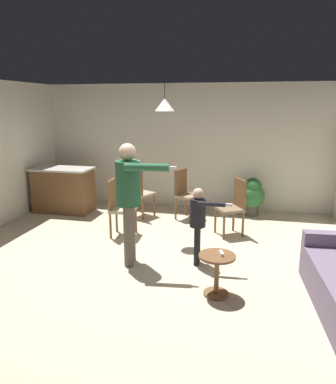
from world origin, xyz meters
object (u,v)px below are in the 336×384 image
Objects in this scene: dining_chair_near_wall at (185,192)px; side_table_by_couch at (217,270)px; spare_remote_on_table at (222,253)px; person_adult at (129,191)px; kitchen_counter at (63,190)px; potted_plant_corner at (252,195)px; dining_chair_centre_back at (233,205)px; person_child at (198,218)px; dining_chair_spare at (139,191)px; dining_chair_by_counter at (119,206)px.

side_table_by_couch is at bearing 42.38° from dining_chair_near_wall.
spare_remote_on_table is at bearing 20.58° from side_table_by_couch.
side_table_by_couch is at bearing 57.25° from person_adult.
spare_remote_on_table is (3.59, -2.83, 0.06)m from kitchen_counter.
dining_chair_near_wall reaches higher than potted_plant_corner.
person_adult reaches higher than dining_chair_centre_back.
dining_chair_near_wall is at bearing 108.02° from spare_remote_on_table.
dining_chair_centre_back is at bearing -104.28° from potted_plant_corner.
kitchen_counter reaches higher than potted_plant_corner.
person_adult is at bearing -121.12° from potted_plant_corner.
dining_chair_near_wall is 1.27× the size of potted_plant_corner.
kitchen_counter is 0.72× the size of person_adult.
side_table_by_couch is at bearing 19.42° from person_child.
dining_chair_spare is (-0.93, -0.10, 0.00)m from dining_chair_near_wall.
dining_chair_by_counter and dining_chair_near_wall have the same top height.
dining_chair_by_counter is at bearing -158.62° from person_adult.
person_adult is 2.21× the size of potted_plant_corner.
dining_chair_by_counter is at bearing 138.51° from spare_remote_on_table.
side_table_by_couch is at bearing -159.42° from spare_remote_on_table.
dining_chair_by_counter is at bearing 74.39° from dining_chair_centre_back.
dining_chair_near_wall is at bearing 1.73° from kitchen_counter.
dining_chair_near_wall is (-0.55, 2.09, -0.16)m from person_child.
dining_chair_centre_back reaches higher than kitchen_counter.
side_table_by_couch is 0.22m from spare_remote_on_table.
potted_plant_corner reaches higher than spare_remote_on_table.
potted_plant_corner is (3.95, 0.61, -0.04)m from kitchen_counter.
dining_chair_spare is 3.37m from spare_remote_on_table.
potted_plant_corner is (1.71, 2.82, -0.65)m from person_adult.
person_adult is 2.14m from dining_chair_centre_back.
spare_remote_on_table is at bearing 22.72° from person_child.
person_child is at bearing -106.11° from potted_plant_corner.
dining_chair_near_wall is 1.42m from potted_plant_corner.
person_adult is at bearing 108.88° from dining_chair_centre_back.
dining_chair_by_counter and dining_chair_centre_back have the same top height.
dining_chair_spare is (1.71, -0.03, 0.07)m from kitchen_counter.
dining_chair_spare is (-1.48, 1.99, -0.16)m from person_child.
dining_chair_centre_back is at bearing 88.95° from spare_remote_on_table.
dining_chair_centre_back is 1.27× the size of potted_plant_corner.
dining_chair_by_counter is 1.00× the size of dining_chair_spare.
dining_chair_by_counter is at bearing -12.76° from dining_chair_near_wall.
dining_chair_centre_back is (3.63, -0.67, 0.07)m from kitchen_counter.
potted_plant_corner is at bearing 142.34° from person_adult.
kitchen_counter is at bearing 141.16° from side_table_by_couch.
spare_remote_on_table is at bearing 58.73° from person_adult.
potted_plant_corner is at bearing 40.99° from dining_chair_spare.
dining_chair_spare reaches higher than spare_remote_on_table.
side_table_by_couch is 0.52× the size of dining_chair_near_wall.
dining_chair_by_counter is 1.55m from dining_chair_near_wall.
side_table_by_couch is 0.30× the size of person_adult.
dining_chair_spare is at bearing -172.75° from person_adult.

